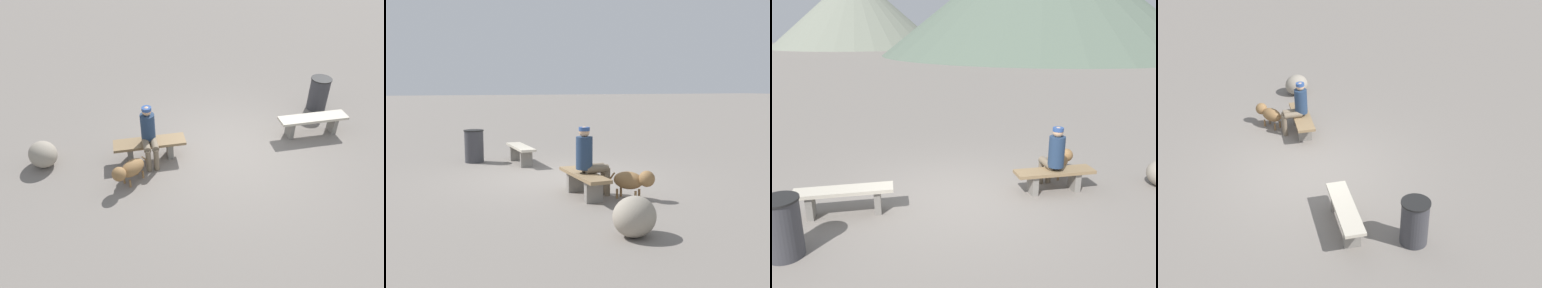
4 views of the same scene
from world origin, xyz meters
TOP-DOWN VIEW (x-y plane):
  - ground at (0.00, 0.00)m, footprint 210.00×210.00m
  - bench_left at (-2.06, -0.28)m, footprint 1.66×0.41m
  - bench_right at (1.86, -0.15)m, footprint 1.57×0.43m
  - seated_person at (1.86, -0.05)m, footprint 0.33×0.65m
  - dog at (2.37, 0.61)m, footprint 0.74×0.67m
  - trash_bin at (-2.77, -1.38)m, footprint 0.53×0.53m
  - boulder at (4.13, -0.38)m, footprint 0.85×0.87m

SIDE VIEW (x-z plane):
  - ground at x=0.00m, z-range -0.06..0.00m
  - boulder at x=4.13m, z-range 0.00..0.56m
  - bench_right at x=1.86m, z-range 0.10..0.55m
  - bench_left at x=-2.06m, z-range 0.11..0.59m
  - dog at x=2.37m, z-range 0.08..0.63m
  - trash_bin at x=-2.77m, z-range 0.00..0.88m
  - seated_person at x=1.86m, z-range 0.08..1.39m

